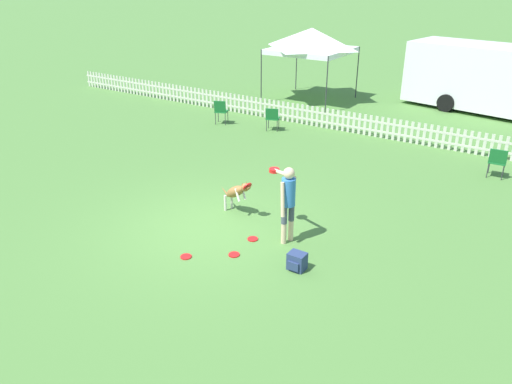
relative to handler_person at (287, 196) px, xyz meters
name	(u,v)px	position (x,y,z in m)	size (l,w,h in m)	color
ground_plane	(208,227)	(-1.71, -0.43, -1.02)	(240.00, 240.00, 0.00)	#4C7A38
handler_person	(287,196)	(0.00, 0.00, 0.00)	(0.87, 0.85, 1.63)	beige
leaping_dog	(236,192)	(-1.57, 0.45, -0.46)	(1.05, 0.47, 0.91)	olive
frisbee_near_handler	(234,255)	(-0.56, -1.06, -1.01)	(0.22, 0.22, 0.02)	red
frisbee_near_dog	(186,257)	(-1.30, -1.64, -1.01)	(0.22, 0.22, 0.02)	red
frisbee_midfield	(253,239)	(-0.60, -0.34, -1.01)	(0.22, 0.22, 0.02)	red
backpack_on_grass	(297,261)	(0.71, -0.82, -0.85)	(0.32, 0.30, 0.34)	navy
picket_fence	(357,123)	(-1.71, 7.67, -0.66)	(27.43, 0.04, 0.71)	beige
folding_chair_blue_left	(272,117)	(-4.27, 6.38, -0.53)	(0.58, 0.59, 0.82)	#333338
folding_chair_center	(221,110)	(-6.23, 6.05, -0.49)	(0.56, 0.58, 0.88)	#333338
folding_chair_green_right	(498,160)	(2.97, 6.03, -0.52)	(0.46, 0.48, 0.83)	#333338
canopy_tent_main	(312,41)	(-5.27, 11.02, 1.44)	(3.02, 3.02, 2.96)	#333338
equipment_trailer	(479,76)	(0.92, 13.33, 0.30)	(6.16, 3.21, 2.50)	white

